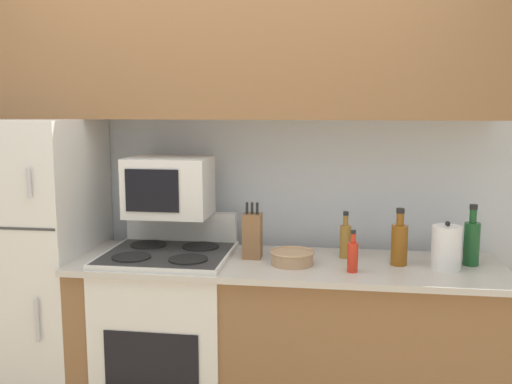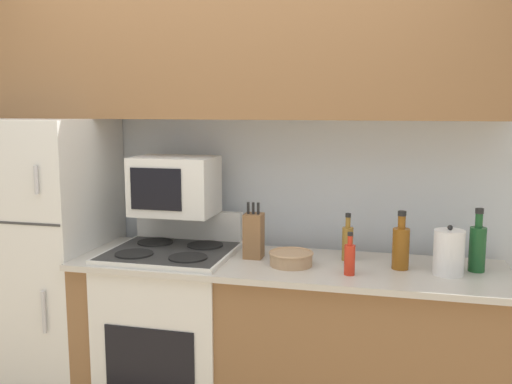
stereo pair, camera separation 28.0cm
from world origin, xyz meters
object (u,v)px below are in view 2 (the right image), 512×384
object	(u,v)px
bottle_whiskey	(401,246)
kettle	(449,252)
refrigerator	(46,261)
knife_block	(254,235)
bottle_wine_green	(477,247)
bottle_hot_sauce	(350,258)
microwave	(175,186)
bowl	(291,258)
stove	(173,331)
bottle_vinegar	(348,242)

from	to	relation	value
bottle_whiskey	kettle	size ratio (longest dim) A/B	1.20
refrigerator	bottle_whiskey	size ratio (longest dim) A/B	5.71
bottle_whiskey	kettle	bearing A→B (deg)	-11.33
knife_block	bottle_wine_green	world-z (taller)	bottle_wine_green
bottle_hot_sauce	bottle_wine_green	xyz separation A→B (m)	(0.57, 0.20, 0.04)
microwave	kettle	world-z (taller)	microwave
knife_block	bowl	xyz separation A→B (m)	(0.21, -0.09, -0.08)
microwave	bottle_wine_green	world-z (taller)	microwave
refrigerator	bowl	size ratio (longest dim) A/B	7.32
bowl	stove	bearing A→B (deg)	175.54
refrigerator	stove	size ratio (longest dim) A/B	1.48
microwave	bottle_whiskey	xyz separation A→B (m)	(1.19, -0.12, -0.24)
refrigerator	bottle_wine_green	distance (m)	2.30
refrigerator	kettle	world-z (taller)	refrigerator
bowl	bottle_wine_green	size ratio (longest dim) A/B	0.73
bottle_whiskey	bottle_wine_green	bearing A→B (deg)	7.60
stove	bottle_whiskey	xyz separation A→B (m)	(1.16, 0.02, 0.53)
bottle_vinegar	bottle_hot_sauce	bearing A→B (deg)	-82.77
knife_block	bottle_vinegar	size ratio (longest dim) A/B	1.20
bottle_hot_sauce	bottle_wine_green	size ratio (longest dim) A/B	0.67
bottle_whiskey	bottle_wine_green	xyz separation A→B (m)	(0.35, 0.05, 0.01)
refrigerator	bottle_hot_sauce	xyz separation A→B (m)	(1.72, -0.19, 0.18)
microwave	knife_block	distance (m)	0.52
refrigerator	microwave	size ratio (longest dim) A/B	3.68
bottle_hot_sauce	bowl	bearing A→B (deg)	162.61
bowl	kettle	world-z (taller)	kettle
bottle_wine_green	bottle_hot_sauce	bearing A→B (deg)	-160.54
bottle_whiskey	kettle	distance (m)	0.22
stove	bowl	xyz separation A→B (m)	(0.65, -0.05, 0.46)
bottle_whiskey	bowl	bearing A→B (deg)	-172.72
stove	bottle_hot_sauce	xyz separation A→B (m)	(0.94, -0.14, 0.50)
microwave	bowl	bearing A→B (deg)	-15.25
microwave	knife_block	size ratio (longest dim) A/B	1.51
refrigerator	bowl	world-z (taller)	refrigerator
bottle_whiskey	bottle_wine_green	world-z (taller)	bottle_wine_green
kettle	knife_block	bearing A→B (deg)	175.71
microwave	kettle	size ratio (longest dim) A/B	1.87
bottle_whiskey	microwave	bearing A→B (deg)	174.35
microwave	refrigerator	bearing A→B (deg)	-173.81
microwave	bottle_wine_green	size ratio (longest dim) A/B	1.45
knife_block	bottle_vinegar	world-z (taller)	knife_block
kettle	microwave	bearing A→B (deg)	173.48
microwave	stove	bearing A→B (deg)	-79.17
bottle_whiskey	kettle	xyz separation A→B (m)	(0.21, -0.04, -0.01)
microwave	bowl	xyz separation A→B (m)	(0.67, -0.18, -0.31)
bottle_wine_green	kettle	size ratio (longest dim) A/B	1.29
bowl	bottle_hot_sauce	bearing A→B (deg)	-17.39
knife_block	bottle_whiskey	distance (m)	0.73
refrigerator	bottle_wine_green	bearing A→B (deg)	0.28
knife_block	kettle	xyz separation A→B (m)	(0.94, -0.07, -0.01)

